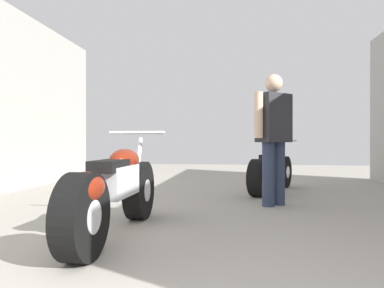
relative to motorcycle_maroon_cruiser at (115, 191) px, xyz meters
The scene contains 4 objects.
ground_plane 1.54m from the motorcycle_maroon_cruiser, 62.00° to the left, with size 18.46×18.46×0.00m, color #9E998E.
motorcycle_maroon_cruiser is the anchor object (origin of this frame).
motorcycle_black_naked 3.50m from the motorcycle_maroon_cruiser, 62.27° to the left, with size 0.94×1.81×0.88m.
mechanic_in_blue 2.42m from the motorcycle_maroon_cruiser, 49.02° to the left, with size 0.57×0.55×1.72m.
Camera 1 is at (0.36, -0.52, 0.83)m, focal length 33.85 mm.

